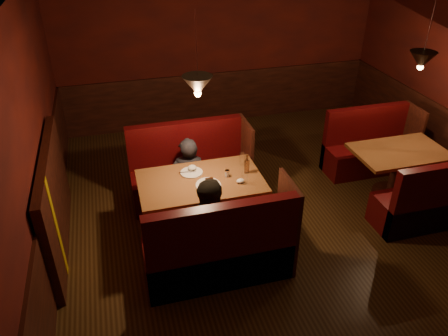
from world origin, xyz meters
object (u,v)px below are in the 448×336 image
object	(u,v)px
second_table	(398,162)
second_bench_far	(368,150)
main_bench_far	(191,175)
main_bench_near	(222,254)
diner_a	(188,162)
diner_b	(213,212)
second_bench_near	(431,204)
main_table	(202,192)

from	to	relation	value
second_table	second_bench_far	world-z (taller)	second_bench_far
second_table	main_bench_far	bearing A→B (deg)	165.86
main_bench_near	diner_a	xyz separation A→B (m)	(-0.06, 1.55, 0.34)
second_table	diner_a	world-z (taller)	diner_a
diner_a	diner_b	distance (m)	1.26
main_bench_far	diner_a	size ratio (longest dim) A/B	1.19
diner_a	second_bench_near	bearing A→B (deg)	166.71
main_bench_near	second_table	size ratio (longest dim) A/B	1.29
main_table	second_table	xyz separation A→B (m)	(2.93, 0.14, -0.09)
second_table	second_bench_near	xyz separation A→B (m)	(0.03, -0.78, -0.22)
main_table	main_bench_near	bearing A→B (deg)	-88.91
second_table	second_bench_near	distance (m)	0.81
main_table	diner_a	size ratio (longest dim) A/B	1.08
second_bench_far	second_table	bearing A→B (deg)	-92.20
diner_a	diner_b	bearing A→B (deg)	102.23
second_bench_far	diner_a	xyz separation A→B (m)	(-3.01, -0.24, 0.38)
main_table	second_bench_far	xyz separation A→B (m)	(2.96, 0.92, -0.30)
main_bench_far	main_table	bearing A→B (deg)	-91.09
second_bench_far	main_table	bearing A→B (deg)	-162.76
main_table	diner_a	xyz separation A→B (m)	(-0.04, 0.68, 0.08)
main_table	diner_b	distance (m)	0.59
second_table	second_bench_near	bearing A→B (deg)	-87.80
diner_a	main_table	bearing A→B (deg)	104.13
main_bench_near	diner_b	size ratio (longest dim) A/B	1.13
main_bench_near	diner_b	bearing A→B (deg)	94.10
second_bench_far	diner_a	world-z (taller)	diner_a
main_bench_near	second_table	bearing A→B (deg)	19.08
main_bench_far	diner_b	world-z (taller)	diner_b
diner_a	main_bench_near	bearing A→B (deg)	102.66
second_bench_far	diner_a	bearing A→B (deg)	-175.37
main_bench_far	second_bench_far	size ratio (longest dim) A/B	1.17
second_bench_near	diner_b	bearing A→B (deg)	178.80
main_bench_near	second_bench_near	distance (m)	2.96
main_bench_far	second_bench_far	bearing A→B (deg)	0.93
main_bench_near	diner_b	distance (m)	0.48
diner_a	main_bench_far	bearing A→B (deg)	-96.71
main_bench_near	second_bench_far	world-z (taller)	main_bench_near
main_table	diner_a	world-z (taller)	diner_a
second_bench_near	main_table	bearing A→B (deg)	167.72
second_table	main_bench_near	bearing A→B (deg)	-160.92
diner_a	diner_b	xyz separation A→B (m)	(0.04, -1.26, 0.04)
diner_a	diner_b	size ratio (longest dim) A/B	0.95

